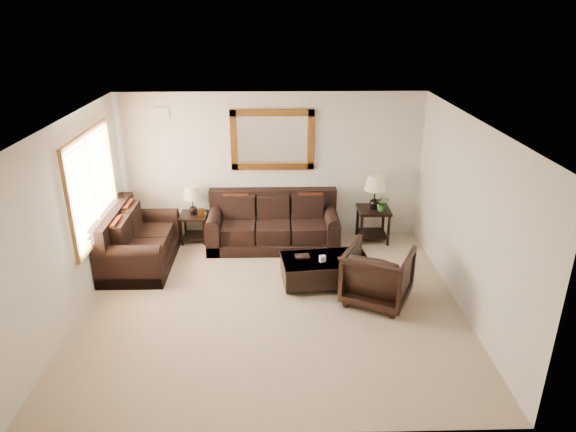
{
  "coord_description": "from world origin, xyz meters",
  "views": [
    {
      "loc": [
        0.08,
        -6.53,
        4.1
      ],
      "look_at": [
        0.26,
        0.6,
        1.15
      ],
      "focal_mm": 32.0,
      "sensor_mm": 36.0,
      "label": 1
    }
  ],
  "objects_px": {
    "end_table_right": "(374,198)",
    "coffee_table": "(325,268)",
    "sofa": "(273,227)",
    "end_table_left": "(193,206)",
    "loveseat": "(137,244)",
    "armchair": "(378,273)"
  },
  "relations": [
    {
      "from": "coffee_table",
      "to": "end_table_left",
      "type": "bearing_deg",
      "value": 137.23
    },
    {
      "from": "end_table_left",
      "to": "sofa",
      "type": "bearing_deg",
      "value": -6.89
    },
    {
      "from": "end_table_left",
      "to": "end_table_right",
      "type": "xyz_separation_m",
      "value": [
        3.31,
        -0.04,
        0.13
      ]
    },
    {
      "from": "loveseat",
      "to": "end_table_left",
      "type": "height_order",
      "value": "end_table_left"
    },
    {
      "from": "end_table_right",
      "to": "coffee_table",
      "type": "distance_m",
      "value": 2.01
    },
    {
      "from": "sofa",
      "to": "loveseat",
      "type": "xyz_separation_m",
      "value": [
        -2.3,
        -0.73,
        0.02
      ]
    },
    {
      "from": "sofa",
      "to": "end_table_right",
      "type": "height_order",
      "value": "end_table_right"
    },
    {
      "from": "armchair",
      "to": "sofa",
      "type": "bearing_deg",
      "value": -25.82
    },
    {
      "from": "coffee_table",
      "to": "armchair",
      "type": "distance_m",
      "value": 0.9
    },
    {
      "from": "sofa",
      "to": "loveseat",
      "type": "bearing_deg",
      "value": -162.33
    },
    {
      "from": "sofa",
      "to": "loveseat",
      "type": "distance_m",
      "value": 2.41
    },
    {
      "from": "end_table_left",
      "to": "coffee_table",
      "type": "distance_m",
      "value": 2.85
    },
    {
      "from": "end_table_left",
      "to": "coffee_table",
      "type": "bearing_deg",
      "value": -36.5
    },
    {
      "from": "sofa",
      "to": "end_table_right",
      "type": "relative_size",
      "value": 1.84
    },
    {
      "from": "end_table_left",
      "to": "loveseat",
      "type": "bearing_deg",
      "value": -132.58
    },
    {
      "from": "end_table_right",
      "to": "armchair",
      "type": "xyz_separation_m",
      "value": [
        -0.31,
        -2.12,
        -0.37
      ]
    },
    {
      "from": "loveseat",
      "to": "end_table_right",
      "type": "distance_m",
      "value": 4.26
    },
    {
      "from": "end_table_right",
      "to": "armchair",
      "type": "bearing_deg",
      "value": -98.29
    },
    {
      "from": "coffee_table",
      "to": "sofa",
      "type": "bearing_deg",
      "value": 111.97
    },
    {
      "from": "end_table_left",
      "to": "armchair",
      "type": "xyz_separation_m",
      "value": [
        3.0,
        -2.16,
        -0.23
      ]
    },
    {
      "from": "loveseat",
      "to": "coffee_table",
      "type": "height_order",
      "value": "loveseat"
    },
    {
      "from": "sofa",
      "to": "end_table_left",
      "type": "bearing_deg",
      "value": 173.11
    }
  ]
}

